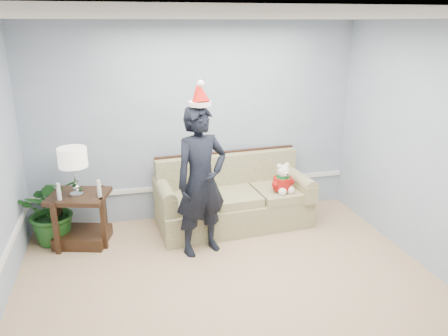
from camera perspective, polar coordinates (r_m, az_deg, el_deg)
room_shell at (r=3.67m, az=3.45°, el=-2.52°), size 4.54×5.04×2.74m
wainscot_trim at (r=4.97m, az=-14.21°, el=-8.59°), size 4.49×4.99×0.06m
sofa at (r=6.01m, az=1.08°, el=-4.29°), size 2.09×1.01×0.95m
side_table at (r=5.81m, az=-18.09°, el=-6.97°), size 0.82×0.74×0.66m
table_lamp at (r=5.47m, az=-19.15°, el=1.06°), size 0.34×0.34×0.60m
candle_pair at (r=5.49m, az=-18.39°, el=-2.82°), size 0.51×0.05×0.21m
houseplant at (r=5.89m, az=-21.38°, el=-5.00°), size 0.90×0.81×0.89m
man at (r=5.09m, az=-2.99°, el=-1.79°), size 0.76×0.61×1.80m
santa_hat at (r=4.85m, az=-3.23°, el=9.62°), size 0.30×0.33×0.30m
teddy_bear at (r=5.87m, az=7.67°, el=-1.78°), size 0.30×0.31×0.41m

